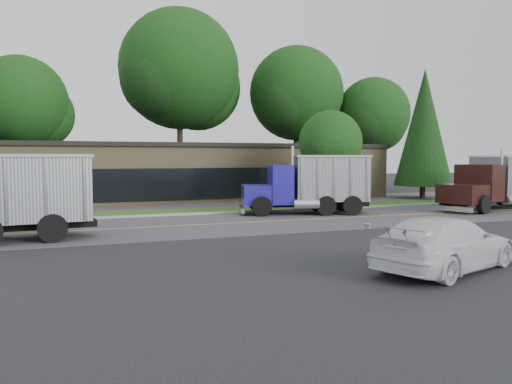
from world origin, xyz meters
TOP-DOWN VIEW (x-y plane):
  - ground at (0.00, 0.00)m, footprint 140.00×140.00m
  - road at (0.00, 9.00)m, footprint 60.00×8.00m
  - center_line at (0.00, 9.00)m, footprint 60.00×0.12m
  - curb at (0.00, 13.20)m, footprint 60.00×0.30m
  - grass_verge at (0.00, 15.00)m, footprint 60.00×3.40m
  - far_parking at (0.00, 20.00)m, footprint 60.00×7.00m
  - strip_mall at (2.00, 26.00)m, footprint 32.00×12.00m
  - tree_far_b at (-9.87, 34.10)m, footprint 8.47×7.97m
  - tree_far_c at (4.19, 34.15)m, footprint 12.26×11.54m
  - tree_far_d at (16.16, 33.12)m, footprint 10.28×9.68m
  - tree_far_e at (24.12, 31.10)m, footprint 8.16×7.68m
  - evergreen_right at (20.00, 18.00)m, footprint 4.48×4.48m
  - tree_verge at (10.07, 15.05)m, footprint 4.45×4.19m
  - dump_truck_blue at (6.85, 11.45)m, footprint 7.54×4.30m
  - dump_truck_maroon at (19.35, 9.95)m, footprint 9.65×5.10m
  - rally_car at (3.83, -2.85)m, footprint 5.80×3.90m

SIDE VIEW (x-z plane):
  - ground at x=0.00m, z-range 0.00..0.00m
  - road at x=0.00m, z-range -0.01..0.01m
  - center_line at x=0.00m, z-range 0.00..0.00m
  - curb at x=0.00m, z-range -0.06..0.06m
  - grass_verge at x=0.00m, z-range -0.01..0.01m
  - far_parking at x=0.00m, z-range -0.01..0.01m
  - rally_car at x=3.83m, z-range 0.00..1.56m
  - dump_truck_blue at x=6.85m, z-range 0.12..3.48m
  - dump_truck_maroon at x=19.35m, z-range 0.13..3.49m
  - strip_mall at x=2.00m, z-range 0.00..4.00m
  - tree_verge at x=10.07m, z-range 0.86..7.22m
  - evergreen_right at x=20.00m, z-range 0.50..10.69m
  - tree_far_e at x=24.12m, z-range 1.61..13.25m
  - tree_far_b at x=-9.87m, z-range 1.67..13.74m
  - tree_far_d at x=16.16m, z-range 2.03..16.70m
  - tree_far_c at x=4.19m, z-range 2.42..19.91m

